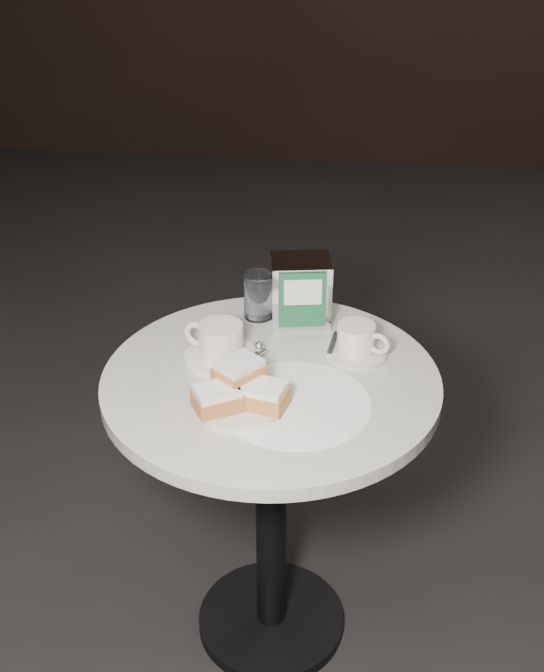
{
  "coord_description": "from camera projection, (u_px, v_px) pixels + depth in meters",
  "views": [
    {
      "loc": [
        0.17,
        -1.43,
        1.7
      ],
      "look_at": [
        0.0,
        0.02,
        0.83
      ],
      "focal_mm": 45.0,
      "sensor_mm": 36.0,
      "label": 1
    }
  ],
  "objects": [
    {
      "name": "water_glass_right",
      "position": [
        314.0,
        300.0,
        1.9
      ],
      "size": [
        0.09,
        0.09,
        0.11
      ],
      "rotation": [
        0.0,
        0.0,
        -0.41
      ],
      "color": "silver",
      "rests_on": "cafe_table"
    },
    {
      "name": "napkin_dispenser",
      "position": [
        300.0,
        291.0,
        1.89
      ],
      "size": [
        0.15,
        0.13,
        0.15
      ],
      "rotation": [
        0.0,
        0.0,
        0.17
      ],
      "color": "silver",
      "rests_on": "cafe_table"
    },
    {
      "name": "coffee_cup_left",
      "position": [
        221.0,
        344.0,
        1.77
      ],
      "size": [
        0.2,
        0.2,
        0.08
      ],
      "rotation": [
        0.0,
        0.0,
        -0.33
      ],
      "color": "white",
      "rests_on": "cafe_table"
    },
    {
      "name": "sugar_spill",
      "position": [
        295.0,
        403.0,
        1.65
      ],
      "size": [
        0.38,
        0.38,
        0.0
      ],
      "primitive_type": "cylinder",
      "rotation": [
        0.0,
        0.0,
        -0.33
      ],
      "color": "white",
      "rests_on": "cafe_table"
    },
    {
      "name": "cafe_table",
      "position": [
        271.0,
        452.0,
        1.83
      ],
      "size": [
        0.7,
        0.7,
        0.74
      ],
      "color": "black",
      "rests_on": "ground"
    },
    {
      "name": "ground",
      "position": [
        271.0,
        623.0,
        2.11
      ],
      "size": [
        7.0,
        7.0,
        0.0
      ],
      "primitive_type": "plane",
      "color": "black",
      "rests_on": "ground"
    },
    {
      "name": "coffee_cup_right",
      "position": [
        356.0,
        342.0,
        1.79
      ],
      "size": [
        0.18,
        0.18,
        0.07
      ],
      "rotation": [
        0.0,
        0.0,
        -0.38
      ],
      "color": "silver",
      "rests_on": "cafe_table"
    },
    {
      "name": "water_glass_left",
      "position": [
        258.0,
        296.0,
        1.92
      ],
      "size": [
        0.07,
        0.07,
        0.11
      ],
      "rotation": [
        0.0,
        0.0,
        -0.11
      ],
      "color": "silver",
      "rests_on": "cafe_table"
    },
    {
      "name": "beignet_plate",
      "position": [
        240.0,
        393.0,
        1.62
      ],
      "size": [
        0.21,
        0.21,
        0.09
      ],
      "rotation": [
        0.0,
        0.0,
        0.2
      ],
      "color": "silver",
      "rests_on": "cafe_table"
    }
  ]
}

